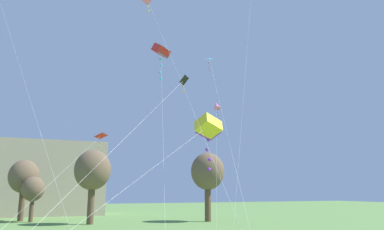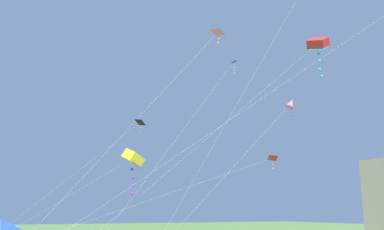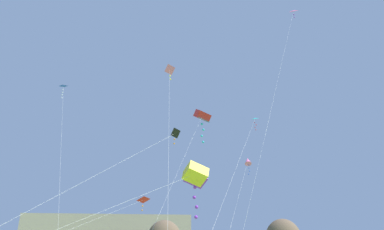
# 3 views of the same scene
# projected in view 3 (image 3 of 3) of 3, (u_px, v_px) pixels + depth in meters

# --- Properties ---
(kite_blue_delta_0) EXTENTS (6.55, 16.67, 19.60)m
(kite_blue_delta_0) POSITION_uv_depth(u_px,v_px,m) (63.00, 88.00, 36.26)
(kite_blue_delta_0) COLOR silver
(kite_blue_delta_0) RESTS_ON ground
(kite_pink_delta_1) EXTENTS (11.53, 14.03, 29.64)m
(kite_pink_delta_1) POSITION_uv_depth(u_px,v_px,m) (293.00, 13.00, 41.06)
(kite_pink_delta_1) COLOR silver
(kite_pink_delta_1) RESTS_ON ground
(kite_cyan_delta_2) EXTENTS (9.18, 22.88, 16.87)m
(kite_cyan_delta_2) POSITION_uv_depth(u_px,v_px,m) (254.00, 121.00, 36.42)
(kite_cyan_delta_2) COLOR silver
(kite_cyan_delta_2) RESTS_ON ground
(kite_black_delta_3) EXTENTS (10.11, 10.59, 9.88)m
(kite_black_delta_3) POSITION_uv_depth(u_px,v_px,m) (171.00, 136.00, 20.62)
(kite_black_delta_3) COLOR silver
(kite_black_delta_3) RESTS_ON ground
(kite_yellow_box_4) EXTENTS (12.24, 10.43, 7.72)m
(kite_yellow_box_4) POSITION_uv_depth(u_px,v_px,m) (195.00, 175.00, 19.28)
(kite_yellow_box_4) COLOR silver
(kite_yellow_box_4) RESTS_ON ground
(kite_pink_diamond_5) EXTENTS (4.73, 9.01, 10.78)m
(kite_pink_diamond_5) POSITION_uv_depth(u_px,v_px,m) (248.00, 161.00, 28.71)
(kite_pink_diamond_5) COLOR silver
(kite_pink_diamond_5) RESTS_ON ground
(kite_red_delta_6) EXTENTS (8.51, 22.71, 8.44)m
(kite_red_delta_6) POSITION_uv_depth(u_px,v_px,m) (142.00, 200.00, 31.01)
(kite_red_delta_6) COLOR silver
(kite_red_delta_6) RESTS_ON ground
(kite_pink_delta_7) EXTENTS (0.85, 15.11, 17.57)m
(kite_pink_delta_7) POSITION_uv_depth(u_px,v_px,m) (170.00, 71.00, 29.38)
(kite_pink_delta_7) COLOR silver
(kite_pink_delta_7) RESTS_ON ground
(kite_red_box_8) EXTENTS (6.20, 18.84, 17.07)m
(kite_red_box_8) POSITION_uv_depth(u_px,v_px,m) (202.00, 116.00, 35.67)
(kite_red_box_8) COLOR silver
(kite_red_box_8) RESTS_ON ground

